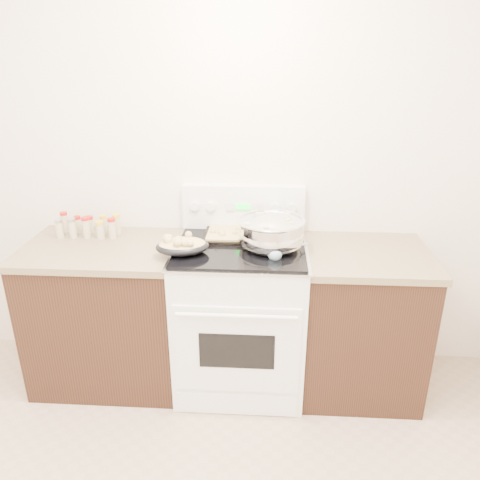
{
  "coord_description": "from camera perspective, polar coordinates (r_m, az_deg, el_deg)",
  "views": [
    {
      "loc": [
        0.5,
        -1.07,
        2.0
      ],
      "look_at": [
        0.35,
        1.37,
        1.0
      ],
      "focal_mm": 35.0,
      "sensor_mm": 36.0,
      "label": 1
    }
  ],
  "objects": [
    {
      "name": "room_shell",
      "position": [
        1.22,
        -21.05,
        6.78
      ],
      "size": [
        4.1,
        3.6,
        2.75
      ],
      "color": "white",
      "rests_on": "ground"
    },
    {
      "name": "counter_left",
      "position": [
        3.1,
        -15.63,
        -8.48
      ],
      "size": [
        0.93,
        0.67,
        0.92
      ],
      "color": "black",
      "rests_on": "ground"
    },
    {
      "name": "counter_right",
      "position": [
        2.99,
        14.37,
        -9.49
      ],
      "size": [
        0.73,
        0.67,
        0.92
      ],
      "color": "black",
      "rests_on": "ground"
    },
    {
      "name": "kitchen_range",
      "position": [
        2.92,
        0.07,
        -8.9
      ],
      "size": [
        0.78,
        0.73,
        1.22
      ],
      "color": "white",
      "rests_on": "ground"
    },
    {
      "name": "mixing_bowl",
      "position": [
        2.66,
        3.79,
        0.82
      ],
      "size": [
        0.43,
        0.43,
        0.23
      ],
      "color": "silver",
      "rests_on": "kitchen_range"
    },
    {
      "name": "roasting_pan",
      "position": [
        2.61,
        -7.1,
        -0.64
      ],
      "size": [
        0.33,
        0.26,
        0.11
      ],
      "color": "black",
      "rests_on": "kitchen_range"
    },
    {
      "name": "baking_sheet",
      "position": [
        2.83,
        -0.03,
        0.68
      ],
      "size": [
        0.43,
        0.3,
        0.06
      ],
      "color": "black",
      "rests_on": "kitchen_range"
    },
    {
      "name": "wooden_spoon",
      "position": [
        2.65,
        2.32,
        -0.99
      ],
      "size": [
        0.07,
        0.26,
        0.04
      ],
      "color": "#AB774E",
      "rests_on": "kitchen_range"
    },
    {
      "name": "blue_ladle",
      "position": [
        2.54,
        4.49,
        -1.53
      ],
      "size": [
        0.23,
        0.2,
        0.1
      ],
      "color": "#88B4CB",
      "rests_on": "kitchen_range"
    },
    {
      "name": "spice_jars",
      "position": [
        3.05,
        -17.93,
        1.62
      ],
      "size": [
        0.39,
        0.15,
        0.13
      ],
      "color": "#BFB28C",
      "rests_on": "counter_left"
    }
  ]
}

